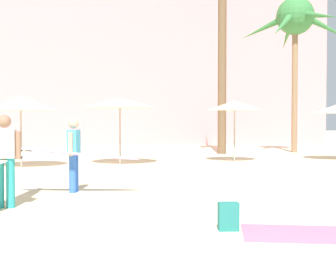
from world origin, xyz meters
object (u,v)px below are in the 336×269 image
object	(u,v)px
beach_towel	(311,234)
person_mid_left	(74,152)
cafe_umbrella_3	(120,103)
cafe_umbrella_4	(21,103)
person_far_left	(6,158)
cafe_umbrella_0	(235,105)
palm_tree_far_left	(295,23)
backpack	(228,217)

from	to	relation	value
beach_towel	person_mid_left	bearing A→B (deg)	124.18
cafe_umbrella_3	cafe_umbrella_4	bearing A→B (deg)	-174.88
beach_towel	person_far_left	world-z (taller)	person_far_left
cafe_umbrella_3	person_far_left	size ratio (longest dim) A/B	0.84
beach_towel	cafe_umbrella_0	bearing A→B (deg)	73.69
palm_tree_far_left	cafe_umbrella_0	distance (m)	7.80
cafe_umbrella_3	cafe_umbrella_4	distance (m)	3.50
cafe_umbrella_3	beach_towel	size ratio (longest dim) A/B	1.35
palm_tree_far_left	cafe_umbrella_0	world-z (taller)	palm_tree_far_left
palm_tree_far_left	person_mid_left	xyz separation A→B (m)	(-11.39, -10.74, -5.66)
cafe_umbrella_0	person_far_left	world-z (taller)	cafe_umbrella_0
cafe_umbrella_0	person_far_left	xyz separation A→B (m)	(-7.78, -7.92, -1.29)
palm_tree_far_left	person_far_left	distance (m)	18.45
palm_tree_far_left	cafe_umbrella_4	size ratio (longest dim) A/B	3.15
cafe_umbrella_0	beach_towel	size ratio (longest dim) A/B	1.23
cafe_umbrella_0	person_mid_left	bearing A→B (deg)	-134.70
cafe_umbrella_3	beach_towel	xyz separation A→B (m)	(1.27, -11.12, -2.28)
cafe_umbrella_4	beach_towel	bearing A→B (deg)	-66.24
cafe_umbrella_4	cafe_umbrella_3	bearing A→B (deg)	5.12
person_far_left	backpack	bearing A→B (deg)	-118.65
cafe_umbrella_0	backpack	size ratio (longest dim) A/B	5.76
cafe_umbrella_4	palm_tree_far_left	bearing A→B (deg)	19.60
cafe_umbrella_3	person_far_left	xyz separation A→B (m)	(-3.23, -7.82, -1.36)
cafe_umbrella_4	backpack	size ratio (longest dim) A/B	5.94
cafe_umbrella_0	backpack	distance (m)	11.72
cafe_umbrella_0	cafe_umbrella_4	xyz separation A→B (m)	(-8.04, -0.41, 0.01)
cafe_umbrella_0	cafe_umbrella_3	xyz separation A→B (m)	(-4.56, -0.10, 0.06)
cafe_umbrella_0	cafe_umbrella_4	bearing A→B (deg)	-177.09
person_mid_left	person_far_left	world-z (taller)	person_far_left
person_far_left	cafe_umbrella_0	bearing A→B (deg)	-34.26
cafe_umbrella_0	cafe_umbrella_4	distance (m)	8.05
person_mid_left	palm_tree_far_left	bearing A→B (deg)	61.39
backpack	cafe_umbrella_0	bearing A→B (deg)	-11.94
cafe_umbrella_0	backpack	world-z (taller)	cafe_umbrella_0
backpack	person_mid_left	world-z (taller)	person_mid_left
cafe_umbrella_4	person_mid_left	bearing A→B (deg)	-75.56
cafe_umbrella_3	person_mid_left	world-z (taller)	cafe_umbrella_3
palm_tree_far_left	backpack	xyz separation A→B (m)	(-9.28, -14.90, -6.37)
cafe_umbrella_4	person_far_left	bearing A→B (deg)	-88.04
palm_tree_far_left	cafe_umbrella_4	world-z (taller)	palm_tree_far_left
cafe_umbrella_3	backpack	size ratio (longest dim) A/B	6.31
cafe_umbrella_0	palm_tree_far_left	bearing A→B (deg)	40.49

